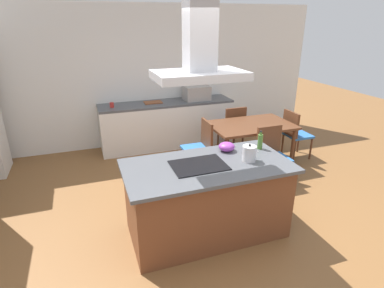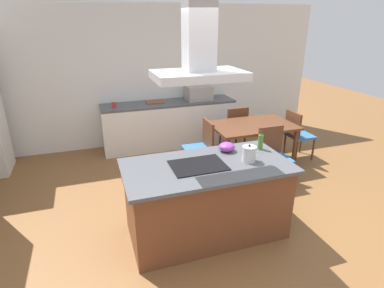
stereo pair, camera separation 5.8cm
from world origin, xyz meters
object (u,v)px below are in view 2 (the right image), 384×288
object	(u,v)px
olive_oil_bottle	(261,142)
range_hood	(199,53)
chair_facing_back_wall	(235,126)
tea_kettle	(249,154)
countertop_microwave	(199,93)
chair_at_right_end	(297,132)
cooktop	(198,165)
cutting_board	(155,102)
chair_at_left_end	(202,144)
mixing_bowl	(227,147)
dining_table	(252,129)
chair_facing_island	(273,152)
coffee_mug_red	(114,105)

from	to	relation	value
olive_oil_bottle	range_hood	xyz separation A→B (m)	(-0.89, -0.21, 1.10)
range_hood	chair_facing_back_wall	bearing A→B (deg)	55.00
tea_kettle	countertop_microwave	xyz separation A→B (m)	(0.45, 2.94, 0.05)
chair_at_right_end	olive_oil_bottle	bearing A→B (deg)	-139.78
olive_oil_bottle	chair_at_right_end	xyz separation A→B (m)	(1.55, 1.31, -0.49)
cooktop	chair_facing_back_wall	world-z (taller)	cooktop
cutting_board	chair_at_right_end	distance (m)	2.72
olive_oil_bottle	chair_at_left_end	xyz separation A→B (m)	(-0.28, 1.31, -0.49)
tea_kettle	chair_at_right_end	world-z (taller)	tea_kettle
cooktop	mixing_bowl	xyz separation A→B (m)	(0.47, 0.28, 0.05)
mixing_bowl	cooktop	bearing A→B (deg)	-149.12
countertop_microwave	chair_at_left_end	world-z (taller)	countertop_microwave
cooktop	olive_oil_bottle	world-z (taller)	olive_oil_bottle
countertop_microwave	chair_at_left_end	bearing A→B (deg)	-107.32
dining_table	chair_facing_island	size ratio (longest dim) A/B	1.57
mixing_bowl	chair_facing_back_wall	xyz separation A→B (m)	(1.06, 1.90, -0.45)
cooktop	dining_table	distance (m)	2.17
cooktop	mixing_bowl	world-z (taller)	mixing_bowl
chair_facing_island	mixing_bowl	bearing A→B (deg)	-151.62
countertop_microwave	chair_at_right_end	size ratio (longest dim) A/B	0.56
olive_oil_bottle	mixing_bowl	size ratio (longest dim) A/B	1.19
chair_at_right_end	chair_at_left_end	world-z (taller)	same
cooktop	chair_facing_island	size ratio (longest dim) A/B	0.67
coffee_mug_red	chair_at_left_end	bearing A→B (deg)	-46.84
cutting_board	dining_table	distance (m)	1.98
coffee_mug_red	chair_facing_back_wall	distance (m)	2.30
cutting_board	chair_at_left_end	xyz separation A→B (m)	(0.46, -1.41, -0.40)
cutting_board	range_hood	size ratio (longest dim) A/B	0.38
chair_at_left_end	range_hood	bearing A→B (deg)	-112.00
cooktop	chair_at_left_end	bearing A→B (deg)	68.00
cooktop	coffee_mug_red	size ratio (longest dim) A/B	6.67
cutting_board	range_hood	distance (m)	3.17
dining_table	olive_oil_bottle	bearing A→B (deg)	-115.90
tea_kettle	olive_oil_bottle	size ratio (longest dim) A/B	0.89
tea_kettle	coffee_mug_red	bearing A→B (deg)	112.73
tea_kettle	dining_table	world-z (taller)	tea_kettle
range_hood	chair_facing_island	bearing A→B (deg)	29.17
countertop_microwave	dining_table	xyz separation A→B (m)	(0.49, -1.36, -0.37)
mixing_bowl	chair_at_left_end	distance (m)	1.32
cutting_board	range_hood	world-z (taller)	range_hood
tea_kettle	olive_oil_bottle	bearing A→B (deg)	41.68
dining_table	chair_at_right_end	xyz separation A→B (m)	(0.92, -0.00, -0.16)
countertop_microwave	cutting_board	xyz separation A→B (m)	(-0.88, 0.05, -0.13)
mixing_bowl	cutting_board	world-z (taller)	mixing_bowl
olive_oil_bottle	countertop_microwave	bearing A→B (deg)	86.86
tea_kettle	chair_facing_island	size ratio (longest dim) A/B	0.24
cooktop	chair_facing_island	distance (m)	1.80
dining_table	range_hood	bearing A→B (deg)	-135.19
cutting_board	chair_at_left_end	world-z (taller)	cutting_board
countertop_microwave	chair_facing_back_wall	bearing A→B (deg)	-54.82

